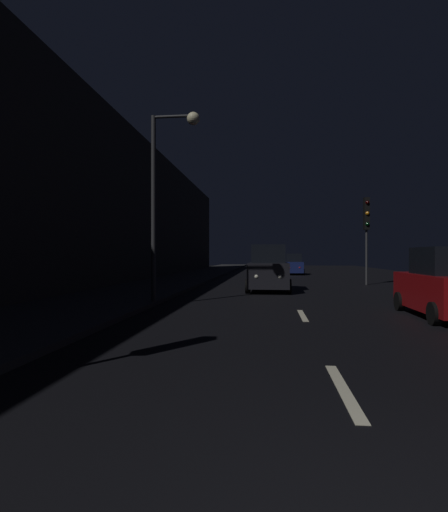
{
  "coord_description": "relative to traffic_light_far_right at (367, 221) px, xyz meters",
  "views": [
    {
      "loc": [
        -0.95,
        -2.32,
        1.75
      ],
      "look_at": [
        -2.72,
        13.25,
        1.71
      ],
      "focal_mm": 28.08,
      "sensor_mm": 36.0,
      "label": 1
    }
  ],
  "objects": [
    {
      "name": "car_distant_taillights",
      "position": [
        -3.53,
        12.28,
        -2.9
      ],
      "size": [
        1.73,
        3.74,
        1.88
      ],
      "rotation": [
        0.0,
        0.0,
        1.57
      ],
      "color": "#141E51",
      "rests_on": "ground"
    },
    {
      "name": "lane_centerline",
      "position": [
        -4.74,
        -12.1,
        -3.75
      ],
      "size": [
        0.16,
        16.53,
        0.01
      ],
      "color": "beige",
      "rests_on": "ground"
    },
    {
      "name": "sidewalk_left",
      "position": [
        -11.78,
        2.48,
        -3.68
      ],
      "size": [
        4.4,
        84.0,
        0.15
      ],
      "primitive_type": "cube",
      "color": "#28282B",
      "rests_on": "ground"
    },
    {
      "name": "car_parked_right_near",
      "position": [
        -0.8,
        -12.55,
        -2.86
      ],
      "size": [
        1.81,
        3.91,
        1.97
      ],
      "rotation": [
        0.0,
        0.0,
        1.57
      ],
      "color": "maroon",
      "rests_on": "ground"
    },
    {
      "name": "ground",
      "position": [
        -4.74,
        2.48,
        -3.77
      ],
      "size": [
        26.47,
        84.0,
        0.02
      ],
      "primitive_type": "cube",
      "color": "black"
    },
    {
      "name": "streetlamp_overhead",
      "position": [
        -9.19,
        -10.87,
        0.69
      ],
      "size": [
        1.7,
        0.44,
        6.64
      ],
      "color": "#2D2D30",
      "rests_on": "ground"
    },
    {
      "name": "traffic_light_far_right",
      "position": [
        0.0,
        0.0,
        0.0
      ],
      "size": [
        0.32,
        0.46,
        5.14
      ],
      "rotation": [
        0.0,
        0.0,
        -1.53
      ],
      "color": "#38383A",
      "rests_on": "ground"
    },
    {
      "name": "car_approaching_headlights",
      "position": [
        -5.74,
        -4.55,
        -2.73
      ],
      "size": [
        2.07,
        4.48,
        2.26
      ],
      "rotation": [
        0.0,
        0.0,
        -1.57
      ],
      "color": "black",
      "rests_on": "ground"
    },
    {
      "name": "building_facade_left",
      "position": [
        -14.38,
        -1.02,
        1.05
      ],
      "size": [
        0.8,
        63.0,
        9.62
      ],
      "primitive_type": "cube",
      "color": "#2D2B28",
      "rests_on": "ground"
    }
  ]
}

